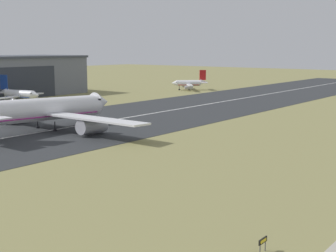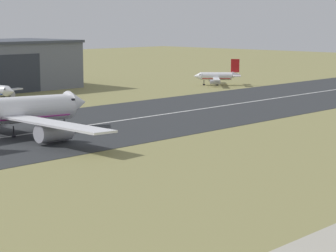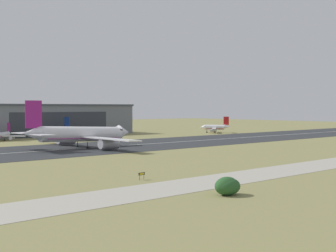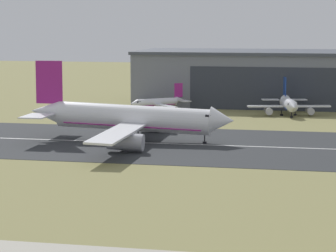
{
  "view_description": "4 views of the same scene",
  "coord_description": "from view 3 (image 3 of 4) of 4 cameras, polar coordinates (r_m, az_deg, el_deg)",
  "views": [
    {
      "loc": [
        -57.62,
        24.18,
        19.1
      ],
      "look_at": [
        3.11,
        72.23,
        6.21
      ],
      "focal_mm": 50.0,
      "sensor_mm": 36.0,
      "label": 1
    },
    {
      "loc": [
        -58.44,
        2.64,
        22.46
      ],
      "look_at": [
        9.38,
        68.78,
        7.21
      ],
      "focal_mm": 70.0,
      "sensor_mm": 36.0,
      "label": 2
    },
    {
      "loc": [
        -76.75,
        -29.93,
        14.44
      ],
      "look_at": [
        22.41,
        82.48,
        8.47
      ],
      "focal_mm": 50.0,
      "sensor_mm": 36.0,
      "label": 3
    },
    {
      "loc": [
        51.6,
        -44.54,
        25.25
      ],
      "look_at": [
        23.91,
        83.89,
        7.69
      ],
      "focal_mm": 85.0,
      "sensor_mm": 36.0,
      "label": 4
    }
  ],
  "objects": [
    {
      "name": "airplane_landing",
      "position": [
        168.68,
        -10.56,
        -1.05
      ],
      "size": [
        43.81,
        59.45,
        16.72
      ],
      "color": "white",
      "rests_on": "ground_plane"
    },
    {
      "name": "runway_sign",
      "position": [
        93.72,
        -3.23,
        -5.91
      ],
      "size": [
        1.53,
        0.13,
        1.46
      ],
      "color": "#4C4C51",
      "rests_on": "ground_plane"
    },
    {
      "name": "ground_plane",
      "position": [
        116.48,
        0.19,
        -4.84
      ],
      "size": [
        723.93,
        723.93,
        0.0
      ],
      "primitive_type": "plane",
      "color": "olive"
    },
    {
      "name": "shrub_clump",
      "position": [
        78.16,
        7.29,
        -7.34
      ],
      "size": [
        4.78,
        3.56,
        3.03
      ],
      "color": "#285628",
      "rests_on": "ground_plane"
    },
    {
      "name": "taxiway_road",
      "position": [
        99.87,
        9.49,
        -6.05
      ],
      "size": [
        362.95,
        12.27,
        0.05
      ],
      "primitive_type": "cube",
      "color": "#A8A393",
      "rests_on": "ground_plane"
    },
    {
      "name": "hangar_building",
      "position": [
        251.41,
        -14.63,
        0.76
      ],
      "size": [
        89.22,
        33.02,
        16.13
      ],
      "color": "slate",
      "rests_on": "ground_plane"
    },
    {
      "name": "runway_strip",
      "position": [
        162.85,
        -13.14,
        -2.85
      ],
      "size": [
        483.93,
        48.03,
        0.06
      ],
      "primitive_type": "cube",
      "color": "#2B2D30",
      "rests_on": "ground_plane"
    },
    {
      "name": "airplane_parked_centre",
      "position": [
        266.16,
        5.75,
        -0.17
      ],
      "size": [
        18.94,
        18.6,
        9.22
      ],
      "color": "white",
      "rests_on": "ground_plane"
    },
    {
      "name": "runway_centreline",
      "position": [
        162.84,
        -13.14,
        -2.84
      ],
      "size": [
        435.54,
        0.7,
        0.01
      ],
      "primitive_type": "cube",
      "color": "silver",
      "rests_on": "runway_strip"
    },
    {
      "name": "airplane_parked_west",
      "position": [
        214.53,
        -19.65,
        -1.05
      ],
      "size": [
        17.54,
        18.21,
        7.66
      ],
      "color": "silver",
      "rests_on": "ground_plane"
    },
    {
      "name": "airplane_parked_east",
      "position": [
        228.93,
        -11.08,
        -0.63
      ],
      "size": [
        21.96,
        18.92,
        9.78
      ],
      "color": "silver",
      "rests_on": "ground_plane"
    }
  ]
}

